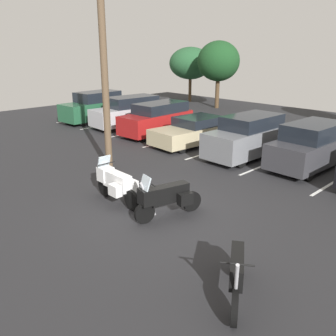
{
  "coord_description": "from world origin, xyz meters",
  "views": [
    {
      "loc": [
        7.66,
        -7.0,
        4.86
      ],
      "look_at": [
        -0.88,
        1.37,
        0.87
      ],
      "focal_mm": 39.08,
      "sensor_mm": 36.0,
      "label": 1
    }
  ],
  "objects_px": {
    "motorcycle_touring": "(116,183)",
    "car_champagne": "(194,131)",
    "motorcycle_third": "(236,273)",
    "car_green": "(96,107)",
    "motorcycle_second": "(166,197)",
    "utility_pole": "(104,59)",
    "car_silver": "(130,112)",
    "car_red": "(157,119)",
    "car_grey": "(249,136)",
    "car_charcoal": "(311,146)"
  },
  "relations": [
    {
      "from": "motorcycle_second",
      "to": "car_silver",
      "type": "height_order",
      "value": "car_silver"
    },
    {
      "from": "car_red",
      "to": "motorcycle_second",
      "type": "bearing_deg",
      "value": -41.45
    },
    {
      "from": "motorcycle_second",
      "to": "car_green",
      "type": "height_order",
      "value": "car_green"
    },
    {
      "from": "car_silver",
      "to": "car_charcoal",
      "type": "bearing_deg",
      "value": 0.55
    },
    {
      "from": "car_red",
      "to": "motorcycle_touring",
      "type": "bearing_deg",
      "value": -50.75
    },
    {
      "from": "motorcycle_third",
      "to": "car_silver",
      "type": "relative_size",
      "value": 0.39
    },
    {
      "from": "car_green",
      "to": "motorcycle_second",
      "type": "bearing_deg",
      "value": -26.5
    },
    {
      "from": "car_silver",
      "to": "car_grey",
      "type": "distance_m",
      "value": 9.12
    },
    {
      "from": "motorcycle_touring",
      "to": "car_champagne",
      "type": "bearing_deg",
      "value": 113.41
    },
    {
      "from": "motorcycle_second",
      "to": "motorcycle_third",
      "type": "height_order",
      "value": "motorcycle_second"
    },
    {
      "from": "motorcycle_third",
      "to": "car_red",
      "type": "relative_size",
      "value": 0.42
    },
    {
      "from": "motorcycle_second",
      "to": "motorcycle_touring",
      "type": "bearing_deg",
      "value": -169.5
    },
    {
      "from": "motorcycle_touring",
      "to": "car_champagne",
      "type": "relative_size",
      "value": 0.46
    },
    {
      "from": "motorcycle_third",
      "to": "car_charcoal",
      "type": "xyz_separation_m",
      "value": [
        -2.8,
        9.19,
        0.37
      ]
    },
    {
      "from": "motorcycle_second",
      "to": "car_silver",
      "type": "bearing_deg",
      "value": 145.77
    },
    {
      "from": "car_green",
      "to": "car_silver",
      "type": "height_order",
      "value": "car_green"
    },
    {
      "from": "motorcycle_touring",
      "to": "car_red",
      "type": "height_order",
      "value": "car_red"
    },
    {
      "from": "motorcycle_third",
      "to": "car_charcoal",
      "type": "relative_size",
      "value": 0.43
    },
    {
      "from": "motorcycle_third",
      "to": "car_grey",
      "type": "xyz_separation_m",
      "value": [
        -5.54,
        8.75,
        0.37
      ]
    },
    {
      "from": "car_silver",
      "to": "car_red",
      "type": "distance_m",
      "value": 2.89
    },
    {
      "from": "car_grey",
      "to": "car_charcoal",
      "type": "relative_size",
      "value": 1.08
    },
    {
      "from": "car_red",
      "to": "car_champagne",
      "type": "height_order",
      "value": "car_red"
    },
    {
      "from": "car_red",
      "to": "utility_pole",
      "type": "relative_size",
      "value": 0.54
    },
    {
      "from": "motorcycle_third",
      "to": "motorcycle_second",
      "type": "bearing_deg",
      "value": 156.67
    },
    {
      "from": "motorcycle_second",
      "to": "utility_pole",
      "type": "xyz_separation_m",
      "value": [
        -4.92,
        1.48,
        3.73
      ]
    },
    {
      "from": "motorcycle_third",
      "to": "car_grey",
      "type": "distance_m",
      "value": 10.37
    },
    {
      "from": "motorcycle_third",
      "to": "car_champagne",
      "type": "distance_m",
      "value": 12.3
    },
    {
      "from": "motorcycle_third",
      "to": "car_charcoal",
      "type": "distance_m",
      "value": 9.61
    },
    {
      "from": "car_grey",
      "to": "utility_pole",
      "type": "xyz_separation_m",
      "value": [
        -2.99,
        -5.72,
        3.46
      ]
    },
    {
      "from": "car_green",
      "to": "utility_pole",
      "type": "height_order",
      "value": "utility_pole"
    },
    {
      "from": "motorcycle_touring",
      "to": "utility_pole",
      "type": "distance_m",
      "value": 5.1
    },
    {
      "from": "car_grey",
      "to": "motorcycle_touring",
      "type": "bearing_deg",
      "value": -90.31
    },
    {
      "from": "car_silver",
      "to": "utility_pole",
      "type": "height_order",
      "value": "utility_pole"
    },
    {
      "from": "car_silver",
      "to": "car_grey",
      "type": "bearing_deg",
      "value": -2.01
    },
    {
      "from": "car_grey",
      "to": "car_charcoal",
      "type": "xyz_separation_m",
      "value": [
        2.75,
        0.43,
        -0.0
      ]
    },
    {
      "from": "motorcycle_second",
      "to": "car_green",
      "type": "bearing_deg",
      "value": 153.5
    },
    {
      "from": "car_grey",
      "to": "utility_pole",
      "type": "distance_m",
      "value": 7.32
    },
    {
      "from": "motorcycle_third",
      "to": "car_green",
      "type": "height_order",
      "value": "car_green"
    },
    {
      "from": "car_champagne",
      "to": "utility_pole",
      "type": "distance_m",
      "value": 6.7
    },
    {
      "from": "motorcycle_second",
      "to": "motorcycle_third",
      "type": "distance_m",
      "value": 3.93
    },
    {
      "from": "motorcycle_touring",
      "to": "car_red",
      "type": "bearing_deg",
      "value": 129.25
    },
    {
      "from": "car_silver",
      "to": "car_red",
      "type": "xyz_separation_m",
      "value": [
        2.87,
        -0.3,
        -0.02
      ]
    },
    {
      "from": "motorcycle_touring",
      "to": "car_grey",
      "type": "xyz_separation_m",
      "value": [
        0.04,
        7.56,
        0.27
      ]
    },
    {
      "from": "car_silver",
      "to": "car_champagne",
      "type": "height_order",
      "value": "car_silver"
    },
    {
      "from": "motorcycle_touring",
      "to": "car_silver",
      "type": "height_order",
      "value": "car_silver"
    },
    {
      "from": "motorcycle_touring",
      "to": "utility_pole",
      "type": "relative_size",
      "value": 0.26
    },
    {
      "from": "motorcycle_third",
      "to": "car_green",
      "type": "relative_size",
      "value": 0.39
    },
    {
      "from": "car_silver",
      "to": "motorcycle_second",
      "type": "bearing_deg",
      "value": -34.23
    },
    {
      "from": "motorcycle_second",
      "to": "car_red",
      "type": "xyz_separation_m",
      "value": [
        -8.17,
        7.22,
        0.25
      ]
    },
    {
      "from": "motorcycle_third",
      "to": "car_green",
      "type": "bearing_deg",
      "value": 154.14
    }
  ]
}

